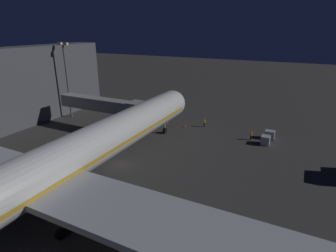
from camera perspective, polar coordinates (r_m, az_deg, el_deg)
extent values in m
plane|color=#383533|center=(44.95, -9.94, -7.95)|extent=(320.00, 320.00, 0.00)
cylinder|color=silver|center=(35.33, -21.08, -7.00)|extent=(5.54, 60.36, 5.54)
sphere|color=silver|center=(58.32, 0.89, 4.73)|extent=(5.43, 5.43, 5.43)
cube|color=gold|center=(35.51, -21.00, -7.60)|extent=(5.60, 57.94, 0.50)
cube|color=black|center=(56.63, 0.16, 5.29)|extent=(3.05, 1.40, 0.90)
cube|color=#B7BABF|center=(33.91, -25.09, -10.60)|extent=(58.60, 7.63, 0.70)
cylinder|color=#B7BABF|center=(28.68, -7.28, -19.32)|extent=(2.86, 4.89, 2.86)
cylinder|color=black|center=(30.29, -4.62, -16.79)|extent=(2.43, 0.15, 2.43)
cylinder|color=black|center=(45.14, -30.64, -6.72)|extent=(2.43, 0.15, 2.43)
cylinder|color=#B7BABF|center=(56.28, -0.68, 0.69)|extent=(0.28, 0.28, 2.19)
cylinder|color=black|center=(56.86, -0.67, -0.92)|extent=(0.45, 1.20, 1.20)
cylinder|color=#B7BABF|center=(31.75, -20.90, -17.11)|extent=(0.28, 0.28, 2.19)
cylinder|color=black|center=(33.09, -19.67, -18.94)|extent=(0.45, 1.20, 1.20)
cylinder|color=black|center=(32.45, -21.40, -20.07)|extent=(0.45, 1.20, 1.20)
cylinder|color=#B7BABF|center=(37.66, -29.90, -12.37)|extent=(0.28, 0.28, 2.19)
cylinder|color=black|center=(38.80, -28.66, -14.13)|extent=(0.45, 1.20, 1.20)
cylinder|color=black|center=(38.25, -30.27, -14.94)|extent=(0.45, 1.20, 1.20)
cube|color=#9E9E99|center=(59.63, -14.18, 4.46)|extent=(18.99, 2.60, 2.50)
cube|color=#9E9E99|center=(54.07, -6.46, 3.40)|extent=(3.20, 3.40, 3.00)
cube|color=black|center=(53.35, -5.19, 3.21)|extent=(0.70, 3.20, 2.70)
cylinder|color=#B7BABF|center=(55.64, -7.19, 0.15)|extent=(0.56, 0.56, 4.31)
cylinder|color=black|center=(55.98, -6.60, -1.73)|extent=(0.25, 0.60, 0.60)
cylinder|color=black|center=(56.61, -7.62, -1.53)|extent=(0.25, 0.60, 0.60)
cylinder|color=#59595E|center=(69.51, -20.14, 8.48)|extent=(0.40, 0.40, 17.03)
cube|color=#F9EFC6|center=(67.87, -20.48, 15.70)|extent=(1.10, 0.50, 0.60)
cube|color=#F9EFC6|center=(69.18, -21.55, 15.63)|extent=(1.10, 0.50, 0.60)
cube|color=#B7BABF|center=(54.55, 19.57, -2.78)|extent=(1.56, 1.78, 1.67)
cube|color=#B7BABF|center=(57.59, 20.35, -1.71)|extent=(1.82, 1.53, 1.64)
cylinder|color=black|center=(55.91, 16.81, -2.34)|extent=(0.28, 0.28, 0.91)
cylinder|color=yellow|center=(55.64, 16.88, -1.60)|extent=(0.40, 0.40, 0.64)
sphere|color=tan|center=(55.49, 16.93, -1.18)|extent=(0.24, 0.24, 0.24)
sphere|color=orange|center=(55.47, 16.93, -1.13)|extent=(0.23, 0.23, 0.23)
cylinder|color=black|center=(61.11, 7.53, 0.27)|extent=(0.28, 0.28, 0.94)
cylinder|color=yellow|center=(60.85, 7.57, 0.98)|extent=(0.40, 0.40, 0.66)
sphere|color=tan|center=(60.71, 7.58, 1.38)|extent=(0.24, 0.24, 0.24)
sphere|color=orange|center=(60.69, 7.59, 1.42)|extent=(0.23, 0.23, 0.23)
cone|color=orange|center=(60.77, 3.55, 0.10)|extent=(0.36, 0.36, 0.55)
cone|color=orange|center=(62.52, -0.16, 0.71)|extent=(0.36, 0.36, 0.55)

